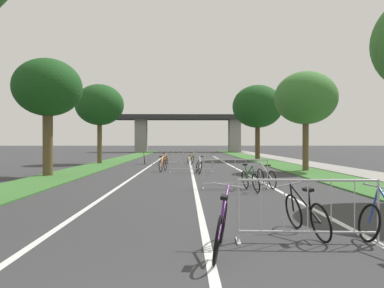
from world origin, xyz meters
TOP-DOWN VIEW (x-y plane):
  - grass_verge_left at (-6.31, 28.02)m, footprint 2.43×68.50m
  - grass_verge_right at (6.31, 28.02)m, footprint 2.43×68.50m
  - sidewalk_path_right at (8.67, 28.02)m, footprint 2.30×68.50m
  - lane_stripe_center at (0.00, 19.81)m, footprint 0.14×39.63m
  - lane_stripe_right_lane at (2.80, 19.81)m, footprint 0.14×39.63m
  - lane_stripe_left_lane at (-2.80, 19.81)m, footprint 0.14×39.63m
  - overpass_bridge at (0.00, 56.61)m, footprint 23.44×4.30m
  - tree_left_maple_mid at (-6.97, 15.78)m, footprint 3.24×3.24m
  - tree_left_pine_far at (-6.85, 25.80)m, footprint 3.63×3.63m
  - tree_right_oak_near at (6.40, 18.54)m, footprint 3.48×3.48m
  - tree_right_oak_mid at (6.05, 30.52)m, footprint 4.46×4.46m
  - crowd_barrier_nearest at (1.66, 4.10)m, footprint 2.36×0.57m
  - crowd_barrier_second at (1.41, 11.00)m, footprint 2.35×0.52m
  - crowd_barrier_third at (-0.06, 17.90)m, footprint 2.35×0.50m
  - crowd_barrier_fourth at (-1.64, 24.80)m, footprint 2.36×0.58m
  - bicycle_orange_0 at (-1.84, 25.23)m, footprint 0.46×1.59m
  - bicycle_black_2 at (1.79, 4.57)m, footprint 0.63×1.67m
  - bicycle_silver_3 at (2.59, 11.42)m, footprint 0.58×1.70m
  - bicycle_yellow_4 at (0.02, 25.40)m, footprint 0.73×1.69m
  - bicycle_red_5 at (-3.41, 25.25)m, footprint 0.52×1.77m
  - bicycle_white_7 at (0.36, 17.36)m, footprint 0.55×1.63m
  - bicycle_green_8 at (1.84, 10.49)m, footprint 0.46×1.71m
  - bicycle_purple_9 at (0.19, 3.57)m, footprint 0.65×1.75m
  - bicycle_orange_10 at (-1.63, 18.50)m, footprint 0.53×1.67m

SIDE VIEW (x-z plane):
  - lane_stripe_center at x=0.00m, z-range 0.00..0.01m
  - lane_stripe_right_lane at x=2.80m, z-range 0.00..0.01m
  - lane_stripe_left_lane at x=-2.80m, z-range 0.00..0.01m
  - grass_verge_left at x=-6.31m, z-range 0.00..0.05m
  - grass_verge_right at x=6.31m, z-range 0.00..0.05m
  - sidewalk_path_right at x=8.67m, z-range 0.00..0.08m
  - bicycle_orange_0 at x=-1.84m, z-range -0.08..0.77m
  - bicycle_yellow_4 at x=0.02m, z-range -0.11..0.84m
  - bicycle_green_8 at x=1.84m, z-range -0.11..0.84m
  - bicycle_orange_10 at x=-1.63m, z-range -0.10..0.84m
  - bicycle_silver_3 at x=2.59m, z-range -0.10..0.85m
  - bicycle_white_7 at x=0.36m, z-range -0.10..0.84m
  - bicycle_black_2 at x=1.79m, z-range -0.09..0.83m
  - bicycle_red_5 at x=-3.41m, z-range -0.11..0.86m
  - bicycle_purple_9 at x=0.19m, z-range -0.12..0.88m
  - crowd_barrier_nearest at x=1.66m, z-range 0.00..1.05m
  - crowd_barrier_second at x=1.41m, z-range 0.00..1.05m
  - crowd_barrier_third at x=-0.06m, z-range 0.00..1.05m
  - crowd_barrier_fourth at x=-1.64m, z-range 0.00..1.05m
  - tree_right_oak_near at x=6.40m, z-range 1.30..6.90m
  - tree_left_maple_mid at x=-6.97m, z-range 1.38..7.03m
  - tree_left_pine_far at x=-6.85m, z-range 1.43..7.42m
  - overpass_bridge at x=0.00m, z-range 1.48..7.40m
  - tree_right_oak_mid at x=6.05m, z-range 1.43..8.13m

